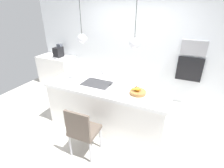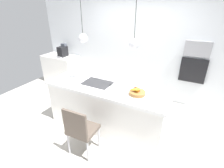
{
  "view_description": "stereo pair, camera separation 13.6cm",
  "coord_description": "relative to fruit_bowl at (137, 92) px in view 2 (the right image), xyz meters",
  "views": [
    {
      "loc": [
        1.25,
        -2.52,
        2.3
      ],
      "look_at": [
        0.1,
        0.0,
        0.97
      ],
      "focal_mm": 26.66,
      "sensor_mm": 36.0,
      "label": 1
    },
    {
      "loc": [
        1.38,
        -2.46,
        2.3
      ],
      "look_at": [
        0.1,
        0.0,
        0.97
      ],
      "focal_mm": 26.66,
      "sensor_mm": 36.0,
      "label": 2
    }
  ],
  "objects": [
    {
      "name": "kitchen_island",
      "position": [
        -0.62,
        0.08,
        -0.51
      ],
      "size": [
        2.35,
        0.87,
        0.92
      ],
      "color": "white",
      "rests_on": "ground"
    },
    {
      "name": "coffee_machine",
      "position": [
        -2.87,
        1.36,
        0.05
      ],
      "size": [
        0.2,
        0.35,
        0.38
      ],
      "color": "black",
      "rests_on": "side_counter"
    },
    {
      "name": "side_counter",
      "position": [
        -3.02,
        1.36,
        -0.54
      ],
      "size": [
        1.1,
        0.6,
        0.86
      ],
      "primitive_type": "cube",
      "color": "white",
      "rests_on": "ground"
    },
    {
      "name": "chair_near",
      "position": [
        -0.64,
        -0.77,
        -0.46
      ],
      "size": [
        0.45,
        0.42,
        0.91
      ],
      "color": "brown",
      "rests_on": "ground"
    },
    {
      "name": "fruit_bowl",
      "position": [
        0.0,
        0.0,
        0.0
      ],
      "size": [
        0.28,
        0.28,
        0.16
      ],
      "color": "#9E6B38",
      "rests_on": "kitchen_island"
    },
    {
      "name": "floor",
      "position": [
        -0.62,
        0.08,
        -0.97
      ],
      "size": [
        6.6,
        6.6,
        0.0
      ],
      "primitive_type": "plane",
      "color": "#BCB7AD",
      "rests_on": "ground"
    },
    {
      "name": "microwave",
      "position": [
        0.77,
        1.66,
        0.46
      ],
      "size": [
        0.54,
        0.08,
        0.34
      ],
      "primitive_type": "cube",
      "color": "#9E9EA3",
      "rests_on": "back_wall"
    },
    {
      "name": "back_wall",
      "position": [
        -0.62,
        1.73,
        0.33
      ],
      "size": [
        6.0,
        0.1,
        2.6
      ],
      "primitive_type": "cube",
      "color": "white",
      "rests_on": "ground"
    },
    {
      "name": "pendant_light_right",
      "position": [
        -0.13,
        0.08,
        0.78
      ],
      "size": [
        0.16,
        0.16,
        0.76
      ],
      "color": "silver"
    },
    {
      "name": "pendant_light_left",
      "position": [
        -1.1,
        0.08,
        0.78
      ],
      "size": [
        0.16,
        0.16,
        0.76
      ],
      "color": "silver"
    },
    {
      "name": "sink_basin",
      "position": [
        -0.84,
        0.08,
        -0.05
      ],
      "size": [
        0.56,
        0.4,
        0.02
      ],
      "primitive_type": "cube",
      "color": "#2D2D30",
      "rests_on": "kitchen_island"
    },
    {
      "name": "oven",
      "position": [
        0.77,
        1.66,
        -0.04
      ],
      "size": [
        0.56,
        0.08,
        0.56
      ],
      "primitive_type": "cube",
      "color": "black",
      "rests_on": "back_wall"
    },
    {
      "name": "faucet",
      "position": [
        -0.84,
        0.29,
        0.1
      ],
      "size": [
        0.02,
        0.17,
        0.22
      ],
      "color": "silver",
      "rests_on": "kitchen_island"
    }
  ]
}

